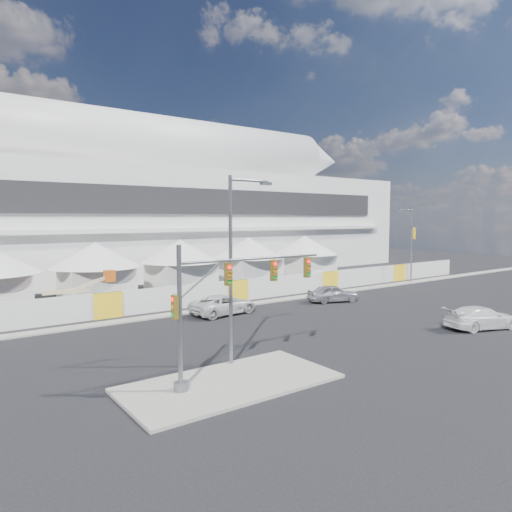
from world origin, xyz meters
TOP-DOWN VIEW (x-y plane):
  - ground at (0.00, 0.00)m, footprint 160.00×160.00m
  - median_island at (-6.00, -3.00)m, footprint 10.00×5.00m
  - far_curb at (20.00, 12.50)m, footprint 80.00×1.20m
  - stadium at (8.71, 41.50)m, footprint 80.00×24.80m
  - tent_row at (0.50, 24.00)m, footprint 53.40×8.40m
  - hoarding_fence at (6.00, 14.50)m, footprint 70.00×0.25m
  - scaffold_tower at (46.00, 36.00)m, footprint 4.40×4.40m
  - sedan_silver at (13.00, 9.04)m, footprint 3.32×5.06m
  - pickup_curb at (2.00, 10.38)m, footprint 3.23×5.95m
  - pickup_near at (14.02, -4.29)m, footprint 3.80×5.82m
  - lot_car_a at (22.29, 19.59)m, footprint 2.07×4.30m
  - lot_car_b at (25.92, 17.89)m, footprint 2.17×4.21m
  - traffic_mast at (-6.47, -2.72)m, footprint 8.36×0.62m
  - streetlight_median at (-4.28, -0.80)m, footprint 2.69×0.27m
  - streetlight_curb at (29.47, 12.50)m, footprint 2.63×0.59m
  - boom_lift at (-8.70, 17.83)m, footprint 6.72×1.85m

SIDE VIEW (x-z plane):
  - ground at x=0.00m, z-range 0.00..0.00m
  - far_curb at x=20.00m, z-range 0.00..0.12m
  - median_island at x=-6.00m, z-range 0.00..0.15m
  - lot_car_a at x=22.29m, z-range 0.00..1.36m
  - lot_car_b at x=25.92m, z-range 0.00..1.37m
  - pickup_near at x=14.02m, z-range 0.00..1.57m
  - pickup_curb at x=2.00m, z-range 0.00..1.58m
  - sedan_silver at x=13.00m, z-range 0.00..1.60m
  - boom_lift at x=-8.70m, z-range -0.78..2.59m
  - hoarding_fence at x=6.00m, z-range 0.00..2.00m
  - tent_row at x=0.50m, z-range 0.45..5.85m
  - traffic_mast at x=-6.47m, z-range 0.54..6.96m
  - streetlight_curb at x=29.47m, z-range 0.71..9.58m
  - streetlight_median at x=-4.28m, z-range 0.87..10.59m
  - scaffold_tower at x=46.00m, z-range 0.00..12.00m
  - stadium at x=8.71m, z-range -1.54..20.44m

